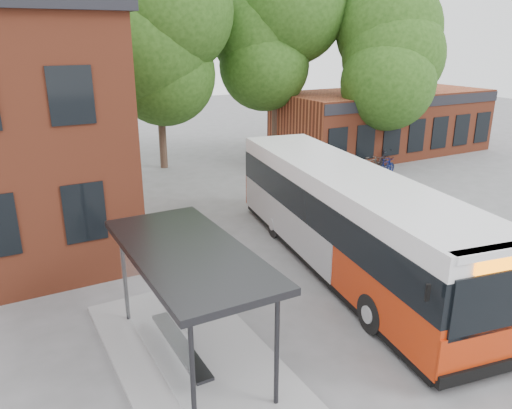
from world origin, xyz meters
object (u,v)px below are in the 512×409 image
city_bus (346,220)px  bicycle_5 (370,166)px  bicycle_0 (305,174)px  bicycle_3 (347,173)px  bicycle_2 (330,166)px  bicycle_1 (321,173)px  bicycle_7 (385,168)px  bicycle_4 (370,170)px  bicycle_6 (384,166)px  bus_shelter (190,306)px  bicycle_extra_0 (385,158)px

city_bus → bicycle_5: bearing=54.3°
bicycle_0 → bicycle_5: 3.94m
bicycle_0 → bicycle_3: bearing=-98.5°
city_bus → bicycle_2: 11.84m
bicycle_1 → bicycle_7: (3.90, -0.65, -0.04)m
bicycle_0 → bicycle_5: bicycle_5 is taller
bicycle_4 → bicycle_6: 1.13m
bicycle_0 → bus_shelter: bearing=152.2°
bicycle_0 → bicycle_7: size_ratio=1.12×
bicycle_6 → bicycle_extra_0: 1.94m
bus_shelter → bicycle_2: bearing=42.5°
bus_shelter → bicycle_3: (12.92, 10.31, -0.96)m
bicycle_2 → bicycle_5: bicycle_5 is taller
bicycle_6 → bicycle_7: (-0.20, -0.36, 0.03)m
bicycle_5 → bicycle_extra_0: bicycle_5 is taller
bicycle_1 → bicycle_6: size_ratio=1.00×
bicycle_5 → bicycle_6: bicycle_5 is taller
bicycle_0 → bicycle_4: size_ratio=1.08×
bicycle_6 → city_bus: bearing=122.7°
bicycle_5 → bicycle_extra_0: 2.59m
city_bus → bicycle_5: 11.92m
bicycle_6 → bus_shelter: bearing=115.2°
city_bus → bicycle_5: size_ratio=7.00×
bicycle_0 → bicycle_5: (3.89, -0.60, 0.06)m
bicycle_4 → bicycle_6: (1.12, 0.19, 0.02)m
bicycle_0 → bicycle_2: bicycle_0 is taller
bicycle_3 → bicycle_extra_0: 4.43m
bus_shelter → bicycle_5: bearing=35.7°
bicycle_1 → bicycle_4: bearing=-91.5°
bicycle_5 → bicycle_7: (0.68, -0.47, -0.05)m
bicycle_2 → bicycle_extra_0: size_ratio=1.04×
bicycle_4 → bus_shelter: bearing=114.6°
city_bus → bicycle_3: city_bus is taller
bicycle_3 → bicycle_4: bicycle_3 is taller
bus_shelter → city_bus: 6.75m
bicycle_7 → bus_shelter: bearing=107.8°
bicycle_1 → bicycle_4: (2.98, -0.47, -0.09)m
bicycle_2 → bicycle_7: 3.00m
bicycle_0 → bicycle_6: bearing=-82.1°
bicycle_3 → bicycle_6: 2.76m
bus_shelter → bicycle_extra_0: bus_shelter is taller
bicycle_4 → bicycle_5: bicycle_5 is taller
city_bus → bicycle_1: size_ratio=7.04×
bus_shelter → bicycle_0: 15.69m
bicycle_0 → bicycle_1: 0.80m
bicycle_3 → bicycle_5: (1.87, 0.34, 0.06)m
bicycle_0 → bicycle_7: (4.57, -1.06, 0.01)m
city_bus → bicycle_4: size_ratio=7.37×
bus_shelter → bicycle_extra_0: size_ratio=3.98×
bicycle_1 → bicycle_6: (4.10, -0.29, -0.07)m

